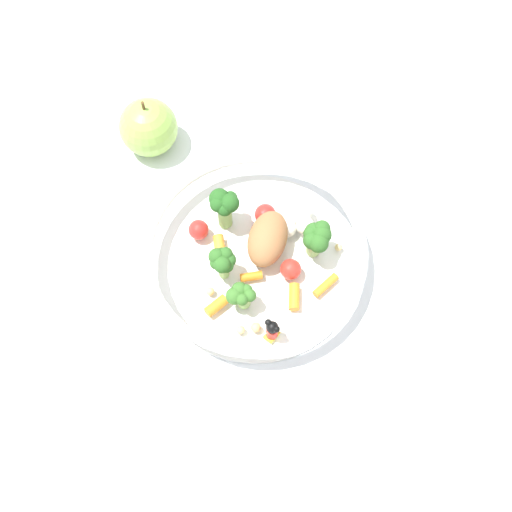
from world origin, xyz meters
The scene contains 3 objects.
ground_plane centered at (0.00, 0.00, 0.00)m, with size 2.40×2.40×0.00m, color white.
food_container centered at (0.02, 0.00, 0.03)m, with size 0.26×0.26×0.07m.
loose_apple centered at (0.08, 0.21, 0.04)m, with size 0.07×0.07×0.09m.
Camera 1 is at (-0.24, -0.20, 0.71)m, focal length 46.35 mm.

